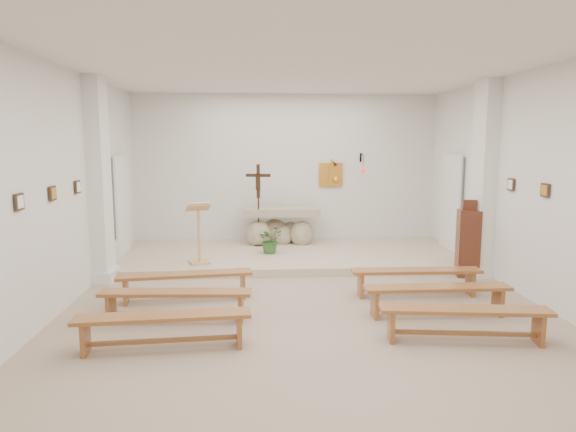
{
  "coord_description": "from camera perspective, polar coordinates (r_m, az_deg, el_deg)",
  "views": [
    {
      "loc": [
        -0.72,
        -6.93,
        2.42
      ],
      "look_at": [
        -0.17,
        1.6,
        1.17
      ],
      "focal_mm": 32.0,
      "sensor_mm": 36.0,
      "label": 1
    }
  ],
  "objects": [
    {
      "name": "ground",
      "position": [
        7.38,
        2.14,
        -10.86
      ],
      "size": [
        7.0,
        10.0,
        0.0
      ],
      "primitive_type": "cube",
      "color": "tan",
      "rests_on": "ground"
    },
    {
      "name": "wall_left",
      "position": [
        7.5,
        -25.4,
        2.37
      ],
      "size": [
        0.02,
        10.0,
        3.5
      ],
      "primitive_type": "cube",
      "color": "silver",
      "rests_on": "ground"
    },
    {
      "name": "wall_right",
      "position": [
        8.14,
        27.5,
        2.63
      ],
      "size": [
        0.02,
        10.0,
        3.5
      ],
      "primitive_type": "cube",
      "color": "silver",
      "rests_on": "ground"
    },
    {
      "name": "wall_back",
      "position": [
        11.96,
        -0.24,
        5.08
      ],
      "size": [
        7.0,
        0.02,
        3.5
      ],
      "primitive_type": "cube",
      "color": "silver",
      "rests_on": "ground"
    },
    {
      "name": "ceiling",
      "position": [
        7.05,
        2.3,
        17.02
      ],
      "size": [
        7.0,
        10.0,
        0.02
      ],
      "primitive_type": "cube",
      "color": "silver",
      "rests_on": "wall_back"
    },
    {
      "name": "sanctuary_platform",
      "position": [
        10.72,
        0.24,
        -4.35
      ],
      "size": [
        6.98,
        3.0,
        0.15
      ],
      "primitive_type": "cube",
      "color": "#C4B697",
      "rests_on": "ground"
    },
    {
      "name": "pilaster_left",
      "position": [
        9.34,
        -20.21,
        3.67
      ],
      "size": [
        0.26,
        0.55,
        3.5
      ],
      "primitive_type": "cube",
      "color": "white",
      "rests_on": "ground"
    },
    {
      "name": "pilaster_right",
      "position": [
        9.85,
        20.9,
        3.84
      ],
      "size": [
        0.26,
        0.55,
        3.5
      ],
      "primitive_type": "cube",
      "color": "white",
      "rests_on": "ground"
    },
    {
      "name": "gold_wall_relief",
      "position": [
        12.05,
        4.77,
        4.59
      ],
      "size": [
        0.55,
        0.04,
        0.55
      ],
      "primitive_type": "cube",
      "color": "gold",
      "rests_on": "wall_back"
    },
    {
      "name": "sanctuary_lamp",
      "position": [
        11.91,
        8.31,
        5.26
      ],
      "size": [
        0.11,
        0.36,
        0.44
      ],
      "color": "black",
      "rests_on": "wall_back"
    },
    {
      "name": "station_frame_left_front",
      "position": [
        6.76,
        -27.7,
        1.4
      ],
      "size": [
        0.03,
        0.2,
        0.2
      ],
      "primitive_type": "cube",
      "color": "#3B291A",
      "rests_on": "wall_left"
    },
    {
      "name": "station_frame_left_mid",
      "position": [
        7.68,
        -24.7,
        2.3
      ],
      "size": [
        0.03,
        0.2,
        0.2
      ],
      "primitive_type": "cube",
      "color": "#3B291A",
      "rests_on": "wall_left"
    },
    {
      "name": "station_frame_left_rear",
      "position": [
        8.61,
        -22.34,
        3.01
      ],
      "size": [
        0.03,
        0.2,
        0.2
      ],
      "primitive_type": "cube",
      "color": "#3B291A",
      "rests_on": "wall_left"
    },
    {
      "name": "station_frame_right_mid",
      "position": [
        8.3,
        26.66,
        2.57
      ],
      "size": [
        0.03,
        0.2,
        0.2
      ],
      "primitive_type": "cube",
      "color": "#3B291A",
      "rests_on": "wall_right"
    },
    {
      "name": "station_frame_right_rear",
      "position": [
        9.17,
        23.53,
        3.23
      ],
      "size": [
        0.03,
        0.2,
        0.2
      ],
      "primitive_type": "cube",
      "color": "#3B291A",
      "rests_on": "wall_right"
    },
    {
      "name": "radiator_left",
      "position": [
        10.23,
        -19.02,
        -4.3
      ],
      "size": [
        0.1,
        0.85,
        0.52
      ],
      "primitive_type": "cube",
      "color": "silver",
      "rests_on": "ground"
    },
    {
      "name": "radiator_right",
      "position": [
        10.71,
        19.24,
        -3.77
      ],
      "size": [
        0.1,
        0.85,
        0.52
      ],
      "primitive_type": "cube",
      "color": "silver",
      "rests_on": "ground"
    },
    {
      "name": "altar",
      "position": [
        11.51,
        -0.9,
        -1.38
      ],
      "size": [
        1.7,
        0.79,
        0.88
      ],
      "rotation": [
        0.0,
        0.0,
        0.0
      ],
      "color": "#BEB491",
      "rests_on": "sanctuary_platform"
    },
    {
      "name": "lectern",
      "position": [
        9.69,
        -9.87,
        -1.88
      ],
      "size": [
        0.5,
        0.46,
        1.18
      ],
      "rotation": [
        0.0,
        0.0,
        0.33
      ],
      "color": "tan",
      "rests_on": "sanctuary_platform"
    },
    {
      "name": "crucifix_stand",
      "position": [
        11.17,
        -3.31,
        1.9
      ],
      "size": [
        0.53,
        0.23,
        1.78
      ],
      "rotation": [
        0.0,
        0.0,
        -0.22
      ],
      "color": "#321E10",
      "rests_on": "sanctuary_platform"
    },
    {
      "name": "potted_plant",
      "position": [
        10.51,
        -1.99,
        -2.62
      ],
      "size": [
        0.67,
        0.65,
        0.56
      ],
      "primitive_type": "imported",
      "rotation": [
        0.0,
        0.0,
        0.6
      ],
      "color": "#305E25",
      "rests_on": "sanctuary_platform"
    },
    {
      "name": "donation_pedestal",
      "position": [
        9.79,
        19.36,
        -2.82
      ],
      "size": [
        0.44,
        0.44,
        1.39
      ],
      "rotation": [
        0.0,
        0.0,
        -0.2
      ],
      "color": "#5B291A",
      "rests_on": "ground"
    },
    {
      "name": "bench_left_front",
      "position": [
        8.05,
        -11.35,
        -6.97
      ],
      "size": [
        2.06,
        0.58,
        0.43
      ],
      "rotation": [
        0.0,
        0.0,
        0.13
      ],
      "color": "brown",
      "rests_on": "ground"
    },
    {
      "name": "bench_right_front",
      "position": [
        8.37,
        14.04,
        -6.48
      ],
      "size": [
        2.04,
        0.36,
        0.43
      ],
      "rotation": [
        0.0,
        0.0,
        -0.02
      ],
      "color": "brown",
      "rests_on": "ground"
    },
    {
      "name": "bench_left_second",
      "position": [
        7.15,
        -12.36,
        -8.96
      ],
      "size": [
        2.05,
        0.45,
        0.43
      ],
      "rotation": [
        0.0,
        0.0,
        -0.06
      ],
      "color": "brown",
      "rests_on": "ground"
    },
    {
      "name": "bench_right_second",
      "position": [
        7.5,
        16.24,
        -8.28
      ],
      "size": [
        2.03,
        0.32,
        0.43
      ],
      "rotation": [
        0.0,
        0.0,
        0.0
      ],
      "color": "brown",
      "rests_on": "ground"
    },
    {
      "name": "bench_left_third",
      "position": [
        6.27,
        -13.68,
        -11.51
      ],
      "size": [
        2.05,
        0.47,
        0.43
      ],
      "rotation": [
        0.0,
        0.0,
        0.07
      ],
      "color": "brown",
      "rests_on": "ground"
    },
    {
      "name": "bench_right_third",
      "position": [
        6.66,
        19.05,
        -10.52
      ],
      "size": [
        2.06,
        0.57,
        0.43
      ],
      "rotation": [
        0.0,
        0.0,
        -0.12
      ],
      "color": "brown",
      "rests_on": "ground"
    }
  ]
}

